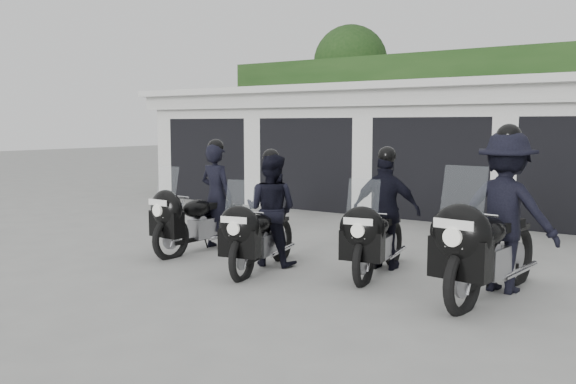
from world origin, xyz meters
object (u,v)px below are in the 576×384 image
Objects in this scene: police_bike_b at (266,217)px; police_bike_d at (499,220)px; police_bike_c at (382,218)px; police_bike_a at (204,206)px.

police_bike_d is at bearing -3.65° from police_bike_b.
police_bike_b is 0.82× the size of police_bike_d.
police_bike_c is 1.68m from police_bike_d.
police_bike_d reaches higher than police_bike_c.
police_bike_a is at bearing -172.23° from police_bike_d.
police_bike_a reaches higher than police_bike_c.
police_bike_a reaches higher than police_bike_b.
police_bike_b is (1.52, -0.37, -0.00)m from police_bike_a.
police_bike_c is at bearing 13.72° from police_bike_b.
police_bike_c is at bearing 9.56° from police_bike_a.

